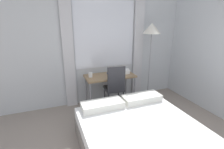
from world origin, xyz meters
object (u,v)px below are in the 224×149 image
(telephone, at_px, (125,71))
(mug, at_px, (90,75))
(standing_lamp, at_px, (151,34))
(book, at_px, (113,73))
(desk, at_px, (110,78))
(desk_chair, at_px, (115,86))
(bed, at_px, (145,143))

(telephone, height_order, mug, telephone)
(standing_lamp, relative_size, mug, 18.24)
(book, bearing_deg, desk, -145.78)
(desk_chair, relative_size, mug, 9.94)
(desk, xyz_separation_m, desk_chair, (0.02, -0.25, -0.09))
(desk_chair, xyz_separation_m, bed, (-0.12, -1.48, -0.32))
(desk_chair, distance_m, bed, 1.52)
(standing_lamp, xyz_separation_m, book, (-0.89, 0.14, -0.87))
(telephone, relative_size, book, 0.75)
(bed, bearing_deg, desk_chair, 85.41)
(bed, distance_m, telephone, 1.87)
(desk, bearing_deg, desk_chair, -85.21)
(bed, distance_m, book, 1.87)
(desk_chair, distance_m, mug, 0.58)
(mug, bearing_deg, standing_lamp, -4.25)
(bed, xyz_separation_m, mug, (-0.35, 1.76, 0.54))
(desk_chair, bearing_deg, bed, -90.32)
(standing_lamp, height_order, telephone, standing_lamp)
(mug, bearing_deg, book, 3.39)
(desk, xyz_separation_m, telephone, (0.38, -0.00, 0.12))
(desk, distance_m, book, 0.13)
(telephone, distance_m, mug, 0.82)
(bed, relative_size, mug, 19.93)
(telephone, bearing_deg, book, 168.45)
(book, bearing_deg, desk_chair, -101.93)
(standing_lamp, xyz_separation_m, mug, (-1.42, 0.11, -0.83))
(desk_chair, bearing_deg, standing_lamp, 14.70)
(telephone, bearing_deg, standing_lamp, -7.35)
(desk_chair, height_order, standing_lamp, standing_lamp)
(bed, relative_size, telephone, 11.16)
(telephone, bearing_deg, desk, 179.93)
(desk_chair, xyz_separation_m, telephone, (0.36, 0.25, 0.21))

